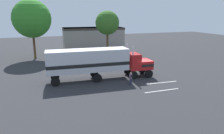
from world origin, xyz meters
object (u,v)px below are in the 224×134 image
object	(u,v)px
semi_truck	(96,61)
tree_left	(32,19)
parked_car	(93,61)
person_bystander	(131,78)
tree_center	(107,23)

from	to	relation	value
semi_truck	tree_left	xyz separation A→B (m)	(-7.78, 17.12, 5.16)
parked_car	tree_left	distance (m)	14.70
person_bystander	tree_center	size ratio (longest dim) A/B	0.18
parked_car	tree_center	size ratio (longest dim) A/B	0.49
tree_left	tree_center	size ratio (longest dim) A/B	1.22
parked_car	tree_left	bearing A→B (deg)	135.69
person_bystander	parked_car	distance (m)	11.61
semi_truck	person_bystander	world-z (taller)	semi_truck
tree_left	semi_truck	bearing A→B (deg)	-65.57
tree_left	parked_car	bearing A→B (deg)	-44.31
semi_truck	parked_car	xyz separation A→B (m)	(1.52, 8.05, -1.72)
tree_left	tree_center	world-z (taller)	tree_left
semi_truck	parked_car	distance (m)	8.37
person_bystander	semi_truck	bearing A→B (deg)	135.28
semi_truck	parked_car	bearing A→B (deg)	79.33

